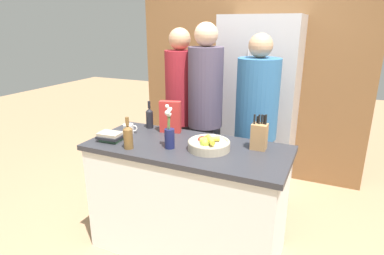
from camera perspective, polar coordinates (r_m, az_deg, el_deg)
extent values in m
plane|color=#A37F5B|center=(2.92, -0.75, -20.28)|extent=(14.00, 14.00, 0.00)
cube|color=silver|center=(2.67, -0.79, -12.86)|extent=(1.49, 0.67, 0.88)
cube|color=#2D2D33|center=(2.47, -0.83, -3.66)|extent=(1.55, 0.69, 0.04)
cube|color=brown|center=(3.96, 10.04, 10.31)|extent=(2.75, 0.12, 2.60)
cube|color=#B7B7BC|center=(3.63, 11.66, 3.88)|extent=(0.81, 0.60, 1.90)
cylinder|color=#B7B7BC|center=(3.32, 9.50, 4.42)|extent=(0.02, 0.02, 1.04)
cylinder|color=tan|center=(2.38, 3.01, -3.25)|extent=(0.31, 0.31, 0.06)
torus|color=tan|center=(2.37, 3.03, -2.58)|extent=(0.31, 0.31, 0.02)
sphere|color=red|center=(2.41, 1.79, -2.30)|extent=(0.07, 0.07, 0.07)
sphere|color=#99B233|center=(2.41, 2.79, -2.21)|extent=(0.07, 0.07, 0.07)
sphere|color=#99B233|center=(2.31, 2.30, -2.85)|extent=(0.07, 0.07, 0.07)
sphere|color=red|center=(2.37, 2.50, -2.44)|extent=(0.07, 0.07, 0.07)
cylinder|color=yellow|center=(2.36, 3.16, -2.13)|extent=(0.14, 0.11, 0.03)
cylinder|color=yellow|center=(2.32, 3.29, -2.18)|extent=(0.11, 0.15, 0.03)
cube|color=#A87A4C|center=(2.41, 11.85, -1.59)|extent=(0.11, 0.10, 0.19)
cylinder|color=black|center=(2.37, 11.04, 1.35)|extent=(0.01, 0.01, 0.08)
cylinder|color=black|center=(2.39, 11.54, 1.25)|extent=(0.01, 0.01, 0.06)
cylinder|color=black|center=(2.38, 11.86, 1.33)|extent=(0.01, 0.01, 0.08)
cylinder|color=black|center=(2.39, 12.31, 1.36)|extent=(0.01, 0.01, 0.08)
cylinder|color=black|center=(2.39, 12.68, 1.29)|extent=(0.01, 0.01, 0.08)
cylinder|color=black|center=(2.37, 13.00, 1.27)|extent=(0.01, 0.01, 0.08)
cylinder|color=#191E4C|center=(2.39, -4.01, -1.97)|extent=(0.07, 0.07, 0.15)
cylinder|color=#477538|center=(2.35, -4.02, 1.43)|extent=(0.01, 0.01, 0.15)
sphere|color=white|center=(2.33, -4.01, 3.16)|extent=(0.03, 0.03, 0.03)
cylinder|color=#477538|center=(2.35, -3.95, 1.50)|extent=(0.02, 0.01, 0.15)
sphere|color=white|center=(2.34, -3.90, 3.29)|extent=(0.03, 0.03, 0.03)
cylinder|color=#477538|center=(2.36, -4.09, 1.04)|extent=(0.01, 0.01, 0.11)
sphere|color=white|center=(2.34, -4.13, 2.37)|extent=(0.04, 0.04, 0.04)
cylinder|color=#477538|center=(2.35, -4.29, 1.74)|extent=(0.01, 0.03, 0.17)
sphere|color=white|center=(2.33, -4.45, 3.78)|extent=(0.03, 0.03, 0.03)
cylinder|color=#477538|center=(2.35, -4.26, 1.15)|extent=(0.02, 0.01, 0.13)
sphere|color=white|center=(2.32, -4.41, 2.63)|extent=(0.04, 0.04, 0.04)
cylinder|color=#477538|center=(2.35, -4.10, 1.31)|extent=(0.01, 0.01, 0.14)
sphere|color=white|center=(2.33, -4.15, 2.93)|extent=(0.03, 0.03, 0.03)
cube|color=red|center=(2.73, -3.88, 1.90)|extent=(0.19, 0.10, 0.27)
cylinder|color=silver|center=(2.77, -11.27, -0.23)|extent=(0.09, 0.09, 0.08)
torus|color=silver|center=(2.77, -10.25, -0.16)|extent=(0.05, 0.04, 0.06)
cube|color=#3D6047|center=(2.64, -14.08, -2.02)|extent=(0.17, 0.14, 0.02)
cube|color=#232328|center=(2.62, -14.33, -1.60)|extent=(0.19, 0.15, 0.02)
cube|color=#B7A88E|center=(2.63, -14.38, -1.09)|extent=(0.18, 0.13, 0.02)
cylinder|color=black|center=(2.88, -7.54, 1.39)|extent=(0.06, 0.06, 0.15)
cone|color=black|center=(2.86, -7.62, 3.12)|extent=(0.06, 0.06, 0.03)
cylinder|color=black|center=(2.85, -7.65, 4.03)|extent=(0.02, 0.02, 0.06)
cylinder|color=brown|center=(2.43, -11.27, -1.98)|extent=(0.07, 0.07, 0.15)
cone|color=brown|center=(2.40, -11.40, 0.04)|extent=(0.07, 0.07, 0.03)
cylinder|color=brown|center=(2.39, -11.47, 1.09)|extent=(0.03, 0.03, 0.06)
cube|color=#383842|center=(3.39, -1.95, -6.09)|extent=(0.26, 0.20, 0.86)
cylinder|color=maroon|center=(3.15, -2.10, 7.07)|extent=(0.29, 0.29, 0.71)
sphere|color=tan|center=(3.10, -2.20, 15.45)|extent=(0.21, 0.21, 0.21)
cube|color=#383842|center=(3.23, 2.23, -7.08)|extent=(0.26, 0.18, 0.88)
cylinder|color=#4C4256|center=(2.98, 2.41, 7.11)|extent=(0.32, 0.32, 0.73)
sphere|color=#DBAD89|center=(2.93, 2.54, 16.22)|extent=(0.21, 0.21, 0.21)
cube|color=#383842|center=(3.10, 10.66, -8.94)|extent=(0.32, 0.25, 0.84)
cylinder|color=#2D6093|center=(2.85, 11.54, 5.00)|extent=(0.37, 0.37, 0.70)
sphere|color=tan|center=(2.78, 12.12, 14.07)|extent=(0.20, 0.20, 0.20)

